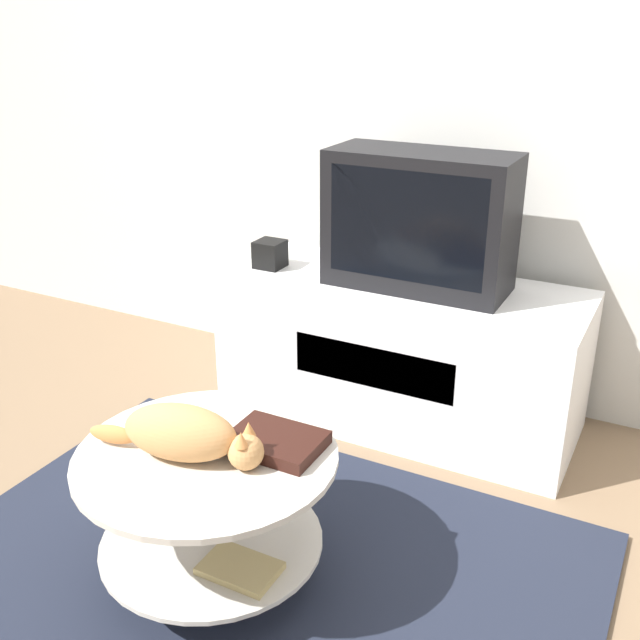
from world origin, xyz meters
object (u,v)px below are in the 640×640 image
object	(u,v)px
tv	(420,221)
speaker	(270,254)
cat	(185,434)
dvd_box	(276,441)

from	to	relation	value
tv	speaker	bearing A→B (deg)	-174.25
cat	dvd_box	bearing A→B (deg)	28.46
speaker	dvd_box	bearing A→B (deg)	-58.29
tv	dvd_box	world-z (taller)	tv
speaker	tv	bearing A→B (deg)	5.75
dvd_box	cat	distance (m)	0.24
speaker	cat	size ratio (longest dim) A/B	0.22
tv	dvd_box	xyz separation A→B (m)	(-0.00, -1.04, -0.36)
speaker	dvd_box	size ratio (longest dim) A/B	0.44
dvd_box	cat	world-z (taller)	cat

